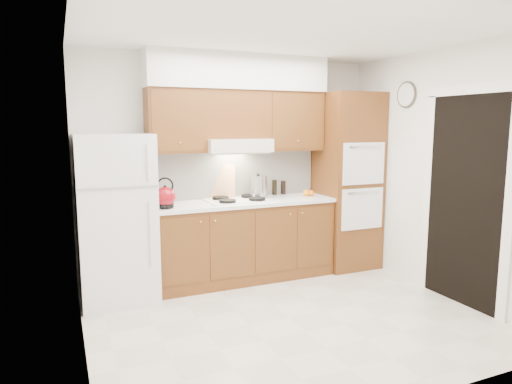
# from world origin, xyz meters

# --- Properties ---
(floor) EXTENTS (3.60, 3.60, 0.00)m
(floor) POSITION_xyz_m (0.00, 0.00, 0.00)
(floor) COLOR beige
(floor) RESTS_ON ground
(ceiling) EXTENTS (3.60, 3.60, 0.00)m
(ceiling) POSITION_xyz_m (0.00, 0.00, 2.60)
(ceiling) COLOR white
(ceiling) RESTS_ON wall_back
(wall_back) EXTENTS (3.60, 0.02, 2.60)m
(wall_back) POSITION_xyz_m (0.00, 1.50, 1.30)
(wall_back) COLOR white
(wall_back) RESTS_ON floor
(wall_left) EXTENTS (0.02, 3.00, 2.60)m
(wall_left) POSITION_xyz_m (-1.80, 0.00, 1.30)
(wall_left) COLOR white
(wall_left) RESTS_ON floor
(wall_right) EXTENTS (0.02, 3.00, 2.60)m
(wall_right) POSITION_xyz_m (1.80, 0.00, 1.30)
(wall_right) COLOR white
(wall_right) RESTS_ON floor
(fridge) EXTENTS (0.75, 0.72, 1.72)m
(fridge) POSITION_xyz_m (-1.41, 1.14, 0.86)
(fridge) COLOR white
(fridge) RESTS_ON floor
(base_cabinets) EXTENTS (2.11, 0.60, 0.90)m
(base_cabinets) POSITION_xyz_m (0.02, 1.20, 0.45)
(base_cabinets) COLOR brown
(base_cabinets) RESTS_ON floor
(countertop) EXTENTS (2.13, 0.62, 0.04)m
(countertop) POSITION_xyz_m (0.03, 1.19, 0.92)
(countertop) COLOR white
(countertop) RESTS_ON base_cabinets
(backsplash) EXTENTS (2.11, 0.03, 0.56)m
(backsplash) POSITION_xyz_m (0.02, 1.49, 1.22)
(backsplash) COLOR white
(backsplash) RESTS_ON countertop
(oven_cabinet) EXTENTS (0.70, 0.65, 2.20)m
(oven_cabinet) POSITION_xyz_m (1.44, 1.18, 1.10)
(oven_cabinet) COLOR brown
(oven_cabinet) RESTS_ON floor
(upper_cab_left) EXTENTS (0.63, 0.33, 0.70)m
(upper_cab_left) POSITION_xyz_m (-0.71, 1.33, 1.85)
(upper_cab_left) COLOR brown
(upper_cab_left) RESTS_ON wall_back
(upper_cab_right) EXTENTS (0.73, 0.33, 0.70)m
(upper_cab_right) POSITION_xyz_m (0.72, 1.33, 1.85)
(upper_cab_right) COLOR brown
(upper_cab_right) RESTS_ON wall_back
(range_hood) EXTENTS (0.75, 0.45, 0.15)m
(range_hood) POSITION_xyz_m (-0.02, 1.27, 1.57)
(range_hood) COLOR silver
(range_hood) RESTS_ON wall_back
(upper_cab_over_hood) EXTENTS (0.75, 0.33, 0.55)m
(upper_cab_over_hood) POSITION_xyz_m (-0.02, 1.33, 1.92)
(upper_cab_over_hood) COLOR brown
(upper_cab_over_hood) RESTS_ON range_hood
(soffit) EXTENTS (2.13, 0.36, 0.40)m
(soffit) POSITION_xyz_m (0.03, 1.32, 2.40)
(soffit) COLOR silver
(soffit) RESTS_ON wall_back
(cooktop) EXTENTS (0.74, 0.50, 0.01)m
(cooktop) POSITION_xyz_m (-0.02, 1.21, 0.95)
(cooktop) COLOR white
(cooktop) RESTS_ON countertop
(doorway) EXTENTS (0.02, 0.90, 2.10)m
(doorway) POSITION_xyz_m (1.79, -0.35, 1.05)
(doorway) COLOR black
(doorway) RESTS_ON floor
(wall_clock) EXTENTS (0.02, 0.30, 0.30)m
(wall_clock) POSITION_xyz_m (1.79, 0.55, 2.15)
(wall_clock) COLOR #3F3833
(wall_clock) RESTS_ON wall_right
(kettle) EXTENTS (0.28, 0.28, 0.22)m
(kettle) POSITION_xyz_m (-0.91, 1.06, 1.06)
(kettle) COLOR maroon
(kettle) RESTS_ON countertop
(cutting_board) EXTENTS (0.32, 0.22, 0.40)m
(cutting_board) POSITION_xyz_m (-0.14, 1.45, 1.14)
(cutting_board) COLOR tan
(cutting_board) RESTS_ON countertop
(stock_pot) EXTENTS (0.29, 0.29, 0.23)m
(stock_pot) POSITION_xyz_m (0.26, 1.29, 1.09)
(stock_pot) COLOR #AAABAF
(stock_pot) RESTS_ON cooktop
(condiment_a) EXTENTS (0.05, 0.05, 0.18)m
(condiment_a) POSITION_xyz_m (0.32, 1.41, 1.03)
(condiment_a) COLOR black
(condiment_a) RESTS_ON countertop
(condiment_b) EXTENTS (0.08, 0.08, 0.19)m
(condiment_b) POSITION_xyz_m (0.55, 1.45, 1.03)
(condiment_b) COLOR black
(condiment_b) RESTS_ON countertop
(condiment_c) EXTENTS (0.07, 0.07, 0.17)m
(condiment_c) POSITION_xyz_m (0.67, 1.45, 1.03)
(condiment_c) COLOR black
(condiment_c) RESTS_ON countertop
(orange_near) EXTENTS (0.10, 0.10, 0.07)m
(orange_near) POSITION_xyz_m (0.91, 1.17, 0.98)
(orange_near) COLOR orange
(orange_near) RESTS_ON countertop
(orange_far) EXTENTS (0.09, 0.09, 0.08)m
(orange_far) POSITION_xyz_m (0.86, 1.19, 0.98)
(orange_far) COLOR orange
(orange_far) RESTS_ON countertop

